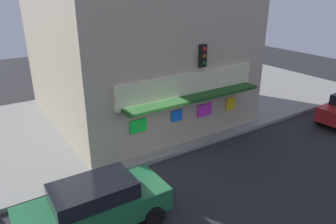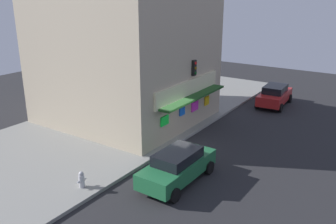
{
  "view_description": "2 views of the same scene",
  "coord_description": "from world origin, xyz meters",
  "px_view_note": "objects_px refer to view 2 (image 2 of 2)",
  "views": [
    {
      "loc": [
        -5.98,
        -9.79,
        6.75
      ],
      "look_at": [
        1.35,
        1.37,
        1.46
      ],
      "focal_mm": 34.1,
      "sensor_mm": 36.0,
      "label": 1
    },
    {
      "loc": [
        -16.35,
        -10.28,
        8.48
      ],
      "look_at": [
        0.76,
        1.21,
        1.57
      ],
      "focal_mm": 38.89,
      "sensor_mm": 36.0,
      "label": 2
    }
  ],
  "objects_px": {
    "fire_hydrant": "(82,180)",
    "parked_car_red": "(275,95)",
    "traffic_light": "(191,83)",
    "pedestrian": "(196,107)",
    "trash_can": "(197,106)",
    "parked_car_green": "(178,166)"
  },
  "relations": [
    {
      "from": "fire_hydrant",
      "to": "parked_car_red",
      "type": "bearing_deg",
      "value": -9.7
    },
    {
      "from": "traffic_light",
      "to": "pedestrian",
      "type": "distance_m",
      "value": 2.47
    },
    {
      "from": "trash_can",
      "to": "parked_car_green",
      "type": "distance_m",
      "value": 10.17
    },
    {
      "from": "traffic_light",
      "to": "parked_car_red",
      "type": "relative_size",
      "value": 1.08
    },
    {
      "from": "trash_can",
      "to": "parked_car_green",
      "type": "height_order",
      "value": "parked_car_green"
    },
    {
      "from": "parked_car_red",
      "to": "parked_car_green",
      "type": "distance_m",
      "value": 14.19
    },
    {
      "from": "trash_can",
      "to": "parked_car_green",
      "type": "bearing_deg",
      "value": -155.71
    },
    {
      "from": "traffic_light",
      "to": "parked_car_red",
      "type": "distance_m",
      "value": 8.86
    },
    {
      "from": "pedestrian",
      "to": "parked_car_green",
      "type": "height_order",
      "value": "pedestrian"
    },
    {
      "from": "trash_can",
      "to": "parked_car_green",
      "type": "relative_size",
      "value": 0.17
    },
    {
      "from": "trash_can",
      "to": "parked_car_red",
      "type": "bearing_deg",
      "value": -39.25
    },
    {
      "from": "fire_hydrant",
      "to": "trash_can",
      "type": "distance_m",
      "value": 12.35
    },
    {
      "from": "traffic_light",
      "to": "fire_hydrant",
      "type": "xyz_separation_m",
      "value": [
        -9.11,
        0.2,
        -2.56
      ]
    },
    {
      "from": "traffic_light",
      "to": "fire_hydrant",
      "type": "bearing_deg",
      "value": 178.73
    },
    {
      "from": "pedestrian",
      "to": "trash_can",
      "type": "bearing_deg",
      "value": 26.39
    },
    {
      "from": "traffic_light",
      "to": "parked_car_green",
      "type": "xyz_separation_m",
      "value": [
        -6.07,
        -2.9,
        -2.29
      ]
    },
    {
      "from": "traffic_light",
      "to": "fire_hydrant",
      "type": "distance_m",
      "value": 9.47
    },
    {
      "from": "parked_car_red",
      "to": "pedestrian",
      "type": "bearing_deg",
      "value": 155.16
    },
    {
      "from": "parked_car_red",
      "to": "parked_car_green",
      "type": "height_order",
      "value": "parked_car_red"
    },
    {
      "from": "fire_hydrant",
      "to": "trash_can",
      "type": "relative_size",
      "value": 1.01
    },
    {
      "from": "traffic_light",
      "to": "pedestrian",
      "type": "relative_size",
      "value": 2.76
    },
    {
      "from": "parked_car_red",
      "to": "trash_can",
      "type": "bearing_deg",
      "value": 140.75
    }
  ]
}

